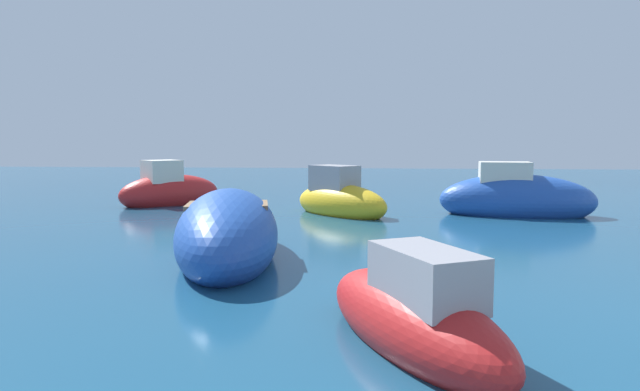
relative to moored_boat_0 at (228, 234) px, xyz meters
name	(u,v)px	position (x,y,z in m)	size (l,w,h in m)	color
moored_boat_0	(228,234)	(0.00, 0.00, 0.00)	(2.81, 5.27, 1.65)	#1E479E
moored_boat_3	(516,199)	(6.86, 6.60, 0.03)	(4.60, 2.25, 1.92)	#1E479E
moored_boat_5	(169,191)	(-4.29, 8.27, 0.00)	(3.56, 3.57, 1.83)	#B21E1E
moored_boat_8	(413,316)	(3.09, -4.07, -0.13)	(2.37, 3.31, 1.30)	#B21E1E
moored_boat_9	(340,200)	(1.70, 6.28, -0.02)	(3.45, 3.34, 1.72)	gold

